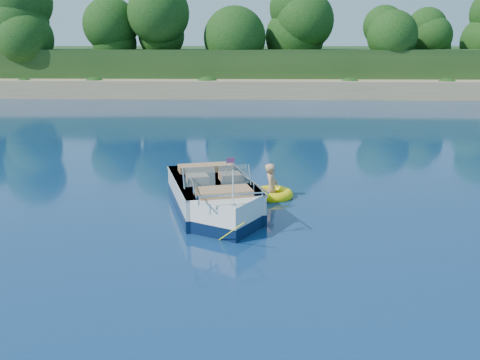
# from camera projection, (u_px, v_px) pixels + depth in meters

# --- Properties ---
(ground) EXTENTS (160.00, 160.00, 0.00)m
(ground) POSITION_uv_depth(u_px,v_px,m) (307.00, 267.00, 11.27)
(ground) COLOR #0A234C
(ground) RESTS_ON ground
(shoreline) EXTENTS (170.00, 59.00, 6.00)m
(shoreline) POSITION_uv_depth(u_px,v_px,m) (268.00, 70.00, 72.74)
(shoreline) COLOR #8B6F50
(shoreline) RESTS_ON ground
(treeline) EXTENTS (150.00, 7.12, 8.19)m
(treeline) POSITION_uv_depth(u_px,v_px,m) (273.00, 32.00, 49.58)
(treeline) COLOR #331F11
(treeline) RESTS_ON ground
(motorboat) EXTENTS (3.10, 5.72, 1.96)m
(motorboat) POSITION_uv_depth(u_px,v_px,m) (215.00, 199.00, 14.85)
(motorboat) COLOR white
(motorboat) RESTS_ON ground
(tow_tube) EXTENTS (1.61, 1.61, 0.33)m
(tow_tube) POSITION_uv_depth(u_px,v_px,m) (273.00, 194.00, 16.38)
(tow_tube) COLOR #FFE807
(tow_tube) RESTS_ON ground
(boy) EXTENTS (0.51, 0.92, 1.71)m
(boy) POSITION_uv_depth(u_px,v_px,m) (272.00, 197.00, 16.45)
(boy) COLOR tan
(boy) RESTS_ON ground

